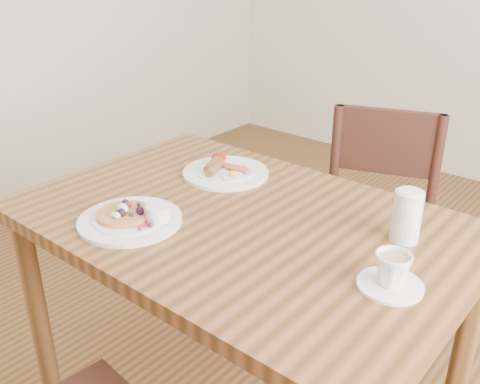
{
  "coord_description": "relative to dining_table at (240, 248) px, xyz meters",
  "views": [
    {
      "loc": [
        0.82,
        -0.97,
        1.41
      ],
      "look_at": [
        0.0,
        0.0,
        0.82
      ],
      "focal_mm": 40.0,
      "sensor_mm": 36.0,
      "label": 1
    }
  ],
  "objects": [
    {
      "name": "breakfast_plate",
      "position": [
        -0.22,
        0.19,
        0.11
      ],
      "size": [
        0.27,
        0.27,
        0.04
      ],
      "color": "white",
      "rests_on": "dining_table"
    },
    {
      "name": "dining_table",
      "position": [
        0.0,
        0.0,
        0.0
      ],
      "size": [
        1.2,
        0.8,
        0.75
      ],
      "color": "brown",
      "rests_on": "ground"
    },
    {
      "name": "teacup_saucer",
      "position": [
        0.45,
        -0.05,
        0.13
      ],
      "size": [
        0.14,
        0.14,
        0.08
      ],
      "color": "white",
      "rests_on": "dining_table"
    },
    {
      "name": "chair_far",
      "position": [
        0.09,
        0.65,
        -0.16
      ],
      "size": [
        0.54,
        0.54,
        0.88
      ],
      "rotation": [
        0.0,
        0.0,
        3.49
      ],
      "color": "#331912",
      "rests_on": "ground"
    },
    {
      "name": "water_glass",
      "position": [
        0.39,
        0.16,
        0.16
      ],
      "size": [
        0.07,
        0.07,
        0.13
      ],
      "primitive_type": "cylinder",
      "color": "silver",
      "rests_on": "dining_table"
    },
    {
      "name": "pancake_plate",
      "position": [
        -0.19,
        -0.21,
        0.11
      ],
      "size": [
        0.27,
        0.27,
        0.06
      ],
      "color": "white",
      "rests_on": "dining_table"
    }
  ]
}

